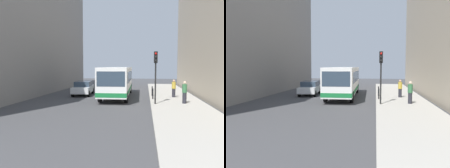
{
  "view_description": "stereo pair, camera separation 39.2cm",
  "coord_description": "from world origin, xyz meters",
  "views": [
    {
      "loc": [
        2.75,
        -21.27,
        3.1
      ],
      "look_at": [
        -0.31,
        0.98,
        1.45
      ],
      "focal_mm": 38.81,
      "sensor_mm": 36.0,
      "label": 1
    },
    {
      "loc": [
        3.14,
        -21.21,
        3.1
      ],
      "look_at": [
        -0.31,
        0.98,
        1.45
      ],
      "focal_mm": 38.81,
      "sensor_mm": 36.0,
      "label": 2
    }
  ],
  "objects": [
    {
      "name": "ground_plane",
      "position": [
        0.0,
        0.0,
        0.0
      ],
      "size": [
        80.0,
        80.0,
        0.0
      ],
      "primitive_type": "plane",
      "color": "#424244"
    },
    {
      "name": "sidewalk",
      "position": [
        5.4,
        0.0,
        0.07
      ],
      "size": [
        4.4,
        40.0,
        0.15
      ],
      "primitive_type": "cube",
      "color": "#ADA89E",
      "rests_on": "ground"
    },
    {
      "name": "building_left",
      "position": [
        -11.5,
        4.0,
        8.01
      ],
      "size": [
        7.0,
        32.0,
        16.02
      ],
      "primitive_type": "cube",
      "color": "gray",
      "rests_on": "ground"
    },
    {
      "name": "bus",
      "position": [
        -0.04,
        3.08,
        1.73
      ],
      "size": [
        2.73,
        11.07,
        3.0
      ],
      "rotation": [
        0.0,
        0.0,
        3.16
      ],
      "color": "white",
      "rests_on": "ground"
    },
    {
      "name": "car_beside_bus",
      "position": [
        -3.89,
        4.11,
        0.78
      ],
      "size": [
        2.14,
        4.53,
        1.48
      ],
      "rotation": [
        0.0,
        0.0,
        3.22
      ],
      "color": "silver",
      "rests_on": "ground"
    },
    {
      "name": "traffic_light",
      "position": [
        3.55,
        -2.12,
        3.01
      ],
      "size": [
        0.28,
        0.33,
        4.1
      ],
      "color": "black",
      "rests_on": "sidewalk"
    },
    {
      "name": "bollard_near",
      "position": [
        3.45,
        0.78,
        0.62
      ],
      "size": [
        0.11,
        0.11,
        0.95
      ],
      "primitive_type": "cylinder",
      "color": "black",
      "rests_on": "sidewalk"
    },
    {
      "name": "bollard_mid",
      "position": [
        3.45,
        3.14,
        0.62
      ],
      "size": [
        0.11,
        0.11,
        0.95
      ],
      "primitive_type": "cylinder",
      "color": "black",
      "rests_on": "sidewalk"
    },
    {
      "name": "pedestrian_near_signal",
      "position": [
        5.86,
        -1.57,
        1.04
      ],
      "size": [
        0.38,
        0.38,
        1.77
      ],
      "rotation": [
        0.0,
        0.0,
        2.14
      ],
      "color": "#26262D",
      "rests_on": "sidewalk"
    },
    {
      "name": "pedestrian_mid_sidewalk",
      "position": [
        5.47,
        2.34,
        0.99
      ],
      "size": [
        0.38,
        0.38,
        1.68
      ],
      "rotation": [
        0.0,
        0.0,
        5.41
      ],
      "color": "#26262D",
      "rests_on": "sidewalk"
    }
  ]
}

